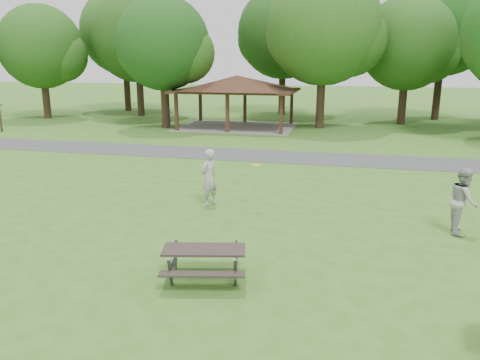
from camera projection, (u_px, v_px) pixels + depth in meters
name	position (u px, v px, depth m)	size (l,w,h in m)	color
ground	(161.00, 270.00, 11.26)	(160.00, 160.00, 0.00)	#37691E
asphalt_path	(266.00, 156.00, 24.43)	(120.00, 3.20, 0.02)	#3F3F41
pavilion	(237.00, 85.00, 33.97)	(8.60, 7.01, 3.76)	#341F12
tree_row_b	(42.00, 49.00, 38.54)	(7.14, 6.80, 9.28)	#312115
tree_row_c	(139.00, 39.00, 40.05)	(8.19, 7.80, 10.67)	black
tree_row_d	(164.00, 46.00, 33.00)	(6.93, 6.60, 9.27)	black
tree_row_e	(325.00, 31.00, 32.63)	(8.40, 8.00, 11.02)	#301F15
tree_row_f	(408.00, 46.00, 34.82)	(7.35, 7.00, 9.55)	black
tree_deep_a	(125.00, 34.00, 43.86)	(8.40, 8.00, 11.38)	black
tree_deep_b	(284.00, 36.00, 41.03)	(8.40, 8.00, 11.13)	black
tree_deep_c	(446.00, 26.00, 37.04)	(8.82, 8.40, 11.90)	black
picnic_table_middle	(204.00, 256.00, 10.62)	(2.14, 1.86, 0.81)	#2A221E
frisbee_in_flight	(256.00, 165.00, 15.36)	(0.33, 0.33, 0.02)	yellow
frisbee_thrower	(209.00, 177.00, 16.05)	(0.72, 0.47, 1.97)	#A8A8AB
frisbee_catcher	(463.00, 201.00, 13.47)	(0.95, 0.74, 1.95)	#A6A6A9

